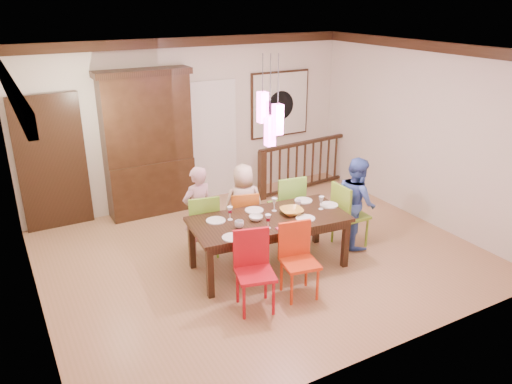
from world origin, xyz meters
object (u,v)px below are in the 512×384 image
china_hutch (148,144)px  person_far_mid (244,204)px  chair_far_left (202,220)px  person_end_right (356,202)px  balustrade (305,164)px  person_far_left (198,211)px  dining_table (269,223)px  chair_end_right (351,210)px

china_hutch → person_far_mid: china_hutch is taller
chair_far_left → person_end_right: 2.30m
balustrade → person_end_right: size_ratio=1.56×
chair_far_left → person_far_mid: person_far_mid is taller
person_far_left → china_hutch: bearing=-96.6°
china_hutch → dining_table: bearing=-73.2°
person_end_right → person_far_mid: bearing=73.4°
china_hutch → person_end_right: 3.56m
china_hutch → balustrade: china_hutch is taller
person_far_left → person_far_mid: size_ratio=1.08×
dining_table → chair_far_left: size_ratio=2.31×
china_hutch → person_far_mid: 2.08m
dining_table → person_far_mid: size_ratio=1.79×
chair_far_left → person_end_right: bearing=170.9°
chair_end_right → person_far_left: (-2.09, 0.86, 0.10)m
china_hutch → person_end_right: china_hutch is taller
chair_far_left → balustrade: size_ratio=0.45×
dining_table → chair_far_left: chair_far_left is taller
dining_table → chair_end_right: bearing=5.6°
chair_end_right → person_far_left: size_ratio=0.74×
chair_end_right → chair_far_left: bearing=70.0°
dining_table → chair_far_left: bearing=135.4°
person_far_left → person_end_right: size_ratio=0.97×
chair_end_right → person_far_mid: bearing=58.0°
dining_table → balustrade: (2.15, 2.31, -0.17)m
person_far_mid → person_end_right: bearing=164.0°
person_far_left → person_far_mid: (0.75, 0.02, -0.05)m
person_end_right → china_hutch: bearing=55.9°
chair_far_left → china_hutch: 1.99m
dining_table → person_end_right: (1.50, -0.01, 0.02)m
china_hutch → person_far_left: (0.12, -1.80, -0.56)m
balustrade → person_far_left: bearing=-158.1°
balustrade → person_end_right: 2.42m
china_hutch → person_far_mid: size_ratio=1.99×
chair_far_left → china_hutch: bearing=-74.0°
chair_end_right → china_hutch: china_hutch is taller
chair_far_left → chair_end_right: 2.21m
chair_far_left → person_end_right: person_end_right is taller
person_end_right → balustrade: bearing=-0.7°
person_far_mid → person_far_left: bearing=16.9°
chair_end_right → person_far_left: person_far_left is taller
chair_end_right → person_far_mid: size_ratio=0.80×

